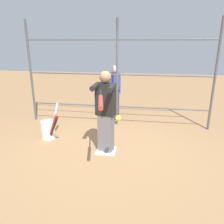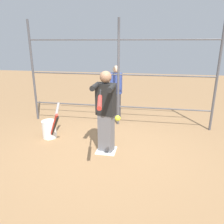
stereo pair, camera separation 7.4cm
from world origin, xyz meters
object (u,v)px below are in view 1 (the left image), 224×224
object	(u,v)px
softball_in_flight	(118,118)
bat_bucket	(49,129)
baseball_bat_swinging	(101,101)
batter	(106,110)
bystander_behind_fence	(115,92)

from	to	relation	value
softball_in_flight	bat_bucket	distance (m)	2.25
baseball_bat_swinging	batter	bearing A→B (deg)	-83.10
bystander_behind_fence	bat_bucket	bearing A→B (deg)	51.20
batter	bat_bucket	size ratio (longest dim) A/B	2.05
baseball_bat_swinging	softball_in_flight	distance (m)	0.49
bat_bucket	bystander_behind_fence	bearing A→B (deg)	-128.80
baseball_bat_swinging	bystander_behind_fence	world-z (taller)	bystander_behind_fence
baseball_bat_swinging	bat_bucket	distance (m)	2.36
baseball_bat_swinging	softball_in_flight	world-z (taller)	baseball_bat_swinging
batter	softball_in_flight	bearing A→B (deg)	115.72
baseball_bat_swinging	bystander_behind_fence	bearing A→B (deg)	-85.36
baseball_bat_swinging	bat_bucket	world-z (taller)	baseball_bat_swinging
batter	softball_in_flight	world-z (taller)	batter
batter	bystander_behind_fence	bearing A→B (deg)	-86.44
baseball_bat_swinging	softball_in_flight	size ratio (longest dim) A/B	9.62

